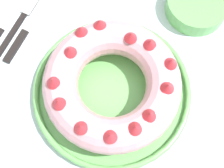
% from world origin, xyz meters
% --- Properties ---
extents(ground_plane, '(8.00, 8.00, 0.00)m').
position_xyz_m(ground_plane, '(0.00, 0.00, 0.00)').
color(ground_plane, brown).
extents(dining_table, '(1.28, 0.97, 0.77)m').
position_xyz_m(dining_table, '(0.00, 0.00, 0.67)').
color(dining_table, silver).
rests_on(dining_table, ground_plane).
extents(serving_dish, '(0.33, 0.33, 0.03)m').
position_xyz_m(serving_dish, '(0.03, -0.02, 0.78)').
color(serving_dish, '#6BB760').
rests_on(serving_dish, dining_table).
extents(bundt_cake, '(0.28, 0.28, 0.09)m').
position_xyz_m(bundt_cake, '(0.03, -0.02, 0.83)').
color(bundt_cake, '#E09EAD').
rests_on(bundt_cake, serving_dish).
extents(fork, '(0.02, 0.21, 0.01)m').
position_xyz_m(fork, '(-0.24, 0.04, 0.77)').
color(fork, black).
rests_on(fork, dining_table).
extents(serving_knife, '(0.02, 0.23, 0.01)m').
position_xyz_m(serving_knife, '(-0.27, 0.01, 0.77)').
color(serving_knife, black).
rests_on(serving_knife, dining_table).
extents(cake_knife, '(0.02, 0.19, 0.01)m').
position_xyz_m(cake_knife, '(-0.22, 0.03, 0.77)').
color(cake_knife, black).
rests_on(cake_knife, dining_table).
extents(side_bowl, '(0.14, 0.14, 0.04)m').
position_xyz_m(side_bowl, '(0.11, 0.25, 0.79)').
color(side_bowl, '#6BB760').
rests_on(side_bowl, dining_table).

